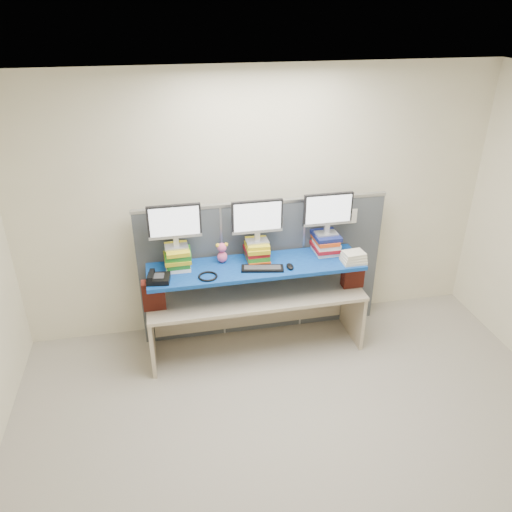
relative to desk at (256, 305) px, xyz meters
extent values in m
cube|color=#F0E7C6|center=(0.14, -1.45, 0.87)|extent=(5.00, 4.00, 2.80)
cube|color=#ADA597|center=(0.14, -1.45, -0.53)|extent=(5.00, 4.00, 0.01)
cube|color=white|center=(0.14, -1.45, 2.27)|extent=(5.00, 4.00, 0.01)
cube|color=#3F444B|center=(-0.73, 0.33, 0.22)|extent=(0.85, 0.05, 1.50)
cube|color=#3F444B|center=(0.14, 0.33, 0.22)|extent=(0.85, 0.05, 1.50)
cube|color=#3F444B|center=(1.00, 0.33, 0.22)|extent=(0.85, 0.05, 1.50)
cube|color=#B0B2B7|center=(0.14, 0.33, 0.98)|extent=(2.60, 0.06, 0.03)
cube|color=white|center=(-0.81, 0.30, 0.77)|extent=(0.20, 0.00, 0.16)
cube|color=white|center=(-0.01, 0.30, 0.77)|extent=(0.20, 0.00, 0.16)
cube|color=white|center=(0.24, 0.30, 0.77)|extent=(0.20, 0.00, 0.16)
cube|color=white|center=(1.04, 0.30, 0.77)|extent=(0.20, 0.00, 0.16)
cube|color=#BEAD91|center=(0.00, 0.00, 0.12)|extent=(2.19, 0.66, 0.04)
cube|color=#BEAD91|center=(-1.07, -0.01, -0.22)|extent=(0.04, 0.59, 0.63)
cube|color=#BEAD91|center=(1.07, 0.01, -0.22)|extent=(0.04, 0.59, 0.63)
cube|color=maroon|center=(-1.01, -0.06, 0.28)|extent=(0.22, 0.12, 0.29)
cube|color=maroon|center=(1.01, -0.04, 0.28)|extent=(0.22, 0.12, 0.29)
cube|color=navy|center=(0.00, 0.00, 0.44)|extent=(2.13, 0.55, 0.04)
cube|color=white|center=(-0.75, 0.12, 0.48)|extent=(0.24, 0.28, 0.04)
cube|color=#207A22|center=(-0.75, 0.12, 0.53)|extent=(0.23, 0.29, 0.05)
cube|color=gold|center=(-0.75, 0.11, 0.57)|extent=(0.26, 0.29, 0.04)
cube|color=#207A22|center=(-0.74, 0.11, 0.61)|extent=(0.25, 0.27, 0.05)
cube|color=gold|center=(-0.75, 0.11, 0.66)|extent=(0.23, 0.30, 0.04)
cube|color=#DB4914|center=(0.04, 0.11, 0.48)|extent=(0.22, 0.29, 0.03)
cube|color=#207A22|center=(0.03, 0.11, 0.52)|extent=(0.22, 0.27, 0.04)
cube|color=maroon|center=(0.03, 0.12, 0.56)|extent=(0.23, 0.27, 0.04)
cube|color=gold|center=(0.03, 0.11, 0.60)|extent=(0.23, 0.28, 0.04)
cube|color=gold|center=(0.04, 0.13, 0.64)|extent=(0.23, 0.28, 0.03)
cube|color=white|center=(0.75, 0.14, 0.49)|extent=(0.23, 0.28, 0.04)
cube|color=maroon|center=(0.75, 0.13, 0.53)|extent=(0.24, 0.30, 0.04)
cube|color=white|center=(0.76, 0.12, 0.57)|extent=(0.23, 0.26, 0.05)
cube|color=#DB4914|center=(0.74, 0.12, 0.61)|extent=(0.22, 0.30, 0.04)
cube|color=#121A52|center=(0.75, 0.13, 0.65)|extent=(0.26, 0.30, 0.04)
cube|color=#AFAFB5|center=(-0.75, 0.11, 0.68)|extent=(0.22, 0.14, 0.01)
cube|color=#AFAFB5|center=(-0.75, 0.11, 0.74)|extent=(0.05, 0.04, 0.09)
cube|color=black|center=(-0.75, 0.11, 0.95)|extent=(0.50, 0.04, 0.33)
cube|color=white|center=(-0.75, 0.09, 0.95)|extent=(0.46, 0.01, 0.29)
cube|color=#AFAFB5|center=(0.04, 0.12, 0.66)|extent=(0.22, 0.14, 0.01)
cube|color=#AFAFB5|center=(0.04, 0.12, 0.72)|extent=(0.05, 0.04, 0.09)
cube|color=black|center=(0.04, 0.12, 0.93)|extent=(0.50, 0.04, 0.33)
cube|color=white|center=(0.04, 0.10, 0.93)|extent=(0.46, 0.01, 0.29)
cube|color=#AFAFB5|center=(0.75, 0.13, 0.68)|extent=(0.22, 0.14, 0.01)
cube|color=#AFAFB5|center=(0.75, 0.13, 0.73)|extent=(0.05, 0.04, 0.09)
cube|color=black|center=(0.75, 0.13, 0.94)|extent=(0.50, 0.04, 0.33)
cube|color=white|center=(0.75, 0.11, 0.94)|extent=(0.46, 0.01, 0.29)
cube|color=black|center=(0.04, -0.10, 0.48)|extent=(0.42, 0.21, 0.02)
cube|color=#323234|center=(0.04, -0.10, 0.49)|extent=(0.36, 0.15, 0.00)
ellipsoid|color=black|center=(0.31, -0.12, 0.48)|extent=(0.10, 0.14, 0.04)
cube|color=black|center=(-0.95, -0.13, 0.49)|extent=(0.23, 0.21, 0.05)
cube|color=#323234|center=(-0.95, -0.13, 0.52)|extent=(0.12, 0.12, 0.01)
cube|color=black|center=(-1.01, -0.12, 0.53)|extent=(0.07, 0.19, 0.04)
torus|color=black|center=(-0.49, -0.15, 0.47)|extent=(0.23, 0.23, 0.02)
ellipsoid|color=#E95988|center=(-0.31, 0.13, 0.52)|extent=(0.10, 0.09, 0.12)
sphere|color=#E95988|center=(-0.31, 0.13, 0.63)|extent=(0.09, 0.09, 0.09)
sphere|color=yellow|center=(-0.36, 0.13, 0.65)|extent=(0.04, 0.04, 0.04)
sphere|color=yellow|center=(-0.27, 0.13, 0.65)|extent=(0.04, 0.04, 0.04)
cube|color=beige|center=(0.96, -0.13, 0.48)|extent=(0.24, 0.19, 0.03)
cube|color=beige|center=(0.96, -0.13, 0.51)|extent=(0.23, 0.18, 0.03)
cube|color=beige|center=(0.96, -0.13, 0.53)|extent=(0.22, 0.17, 0.03)
cube|color=beige|center=(0.96, -0.13, 0.56)|extent=(0.21, 0.16, 0.03)
camera|label=1|loc=(-0.85, -4.21, 2.80)|focal=35.00mm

